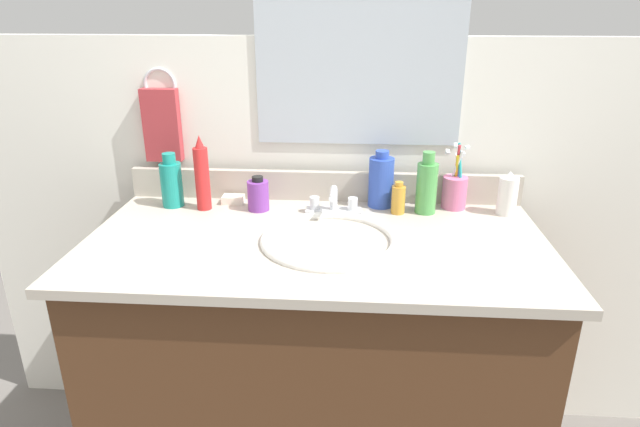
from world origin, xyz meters
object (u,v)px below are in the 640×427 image
Objects in this scene: faucet at (333,205)px; cup_pink at (455,190)px; bottle_oil_amber at (398,199)px; bottle_cream_purple at (258,195)px; hand_towel at (162,125)px; bottle_lotion_white at (508,195)px; bottle_shampoo_blue at (381,181)px; bottle_toner_green at (427,186)px; bottle_mouthwash_teal at (171,183)px; bottle_spray_red at (202,176)px; soap_bar at (233,199)px.

cup_pink is (0.35, 0.08, 0.03)m from faucet.
bottle_cream_purple is (-0.41, -0.00, 0.00)m from bottle_oil_amber.
bottle_lotion_white is (1.03, -0.10, -0.16)m from hand_towel.
bottle_oil_amber is (-0.31, -0.01, -0.02)m from bottle_lotion_white.
cup_pink is at bearing 0.40° from bottle_shampoo_blue.
bottle_toner_green is (0.26, 0.03, 0.05)m from faucet.
bottle_shampoo_blue is at bearing 173.34° from bottle_lotion_white.
faucet is 0.81× the size of cup_pink.
hand_towel is at bearing 115.19° from bottle_mouthwash_teal.
bottle_oil_amber is 0.56× the size of bottle_shampoo_blue.
bottle_lotion_white is 0.23m from bottle_toner_green.
cup_pink is at bearing -3.97° from hand_towel.
hand_towel is 1.12× the size of cup_pink.
soap_bar is at bearing 34.99° from bottle_spray_red.
bottle_mouthwash_teal is at bearing 176.58° from bottle_cream_purple.
cup_pink is (0.17, 0.06, 0.01)m from bottle_oil_amber.
cup_pink is at bearing 3.02° from bottle_mouthwash_teal.
bottle_shampoo_blue is at bearing 130.90° from bottle_oil_amber.
cup_pink reaches higher than faucet.
bottle_spray_red reaches higher than soap_bar.
hand_towel is 0.38m from bottle_cream_purple.
bottle_spray_red is at bearing -178.38° from bottle_toner_green.
faucet is 0.22m from bottle_cream_purple.
bottle_oil_amber is 0.93× the size of bottle_cream_purple.
faucet is 0.48m from bottle_mouthwash_teal.
bottle_spray_red reaches higher than bottle_toner_green.
bottle_toner_green is 0.91× the size of cup_pink.
bottle_oil_amber is 0.50m from soap_bar.
bottle_lotion_white is at bearing 1.31° from bottle_cream_purple.
hand_towel is 1.22× the size of bottle_toner_green.
bottle_lotion_white is at bearing -5.83° from hand_towel.
bottle_toner_green is 0.58m from soap_bar.
hand_towel reaches higher than bottle_toner_green.
bottle_toner_green reaches higher than bottle_lotion_white.
bottle_spray_red is 2.34× the size of bottle_oil_amber.
bottle_shampoo_blue is at bearing -5.38° from hand_towel.
cup_pink reaches higher than bottle_mouthwash_teal.
bottle_cream_purple is at bearing -178.31° from bottle_toner_green.
bottle_oil_amber is (0.67, -0.01, -0.03)m from bottle_mouthwash_teal.
bottle_spray_red reaches higher than faucet.
soap_bar is at bearing 10.56° from bottle_mouthwash_teal.
hand_towel is 0.23m from bottle_spray_red.
hand_towel is 0.69m from bottle_shampoo_blue.
hand_towel is 2.33× the size of bottle_oil_amber.
cup_pink reaches higher than bottle_shampoo_blue.
bottle_spray_red is 1.23× the size of bottle_toner_green.
hand_towel is 2.16× the size of bottle_cream_purple.
soap_bar is (0.22, -0.07, -0.21)m from hand_towel.
hand_towel is 1.38× the size of faucet.
hand_towel is at bearing 158.70° from bottle_cream_purple.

